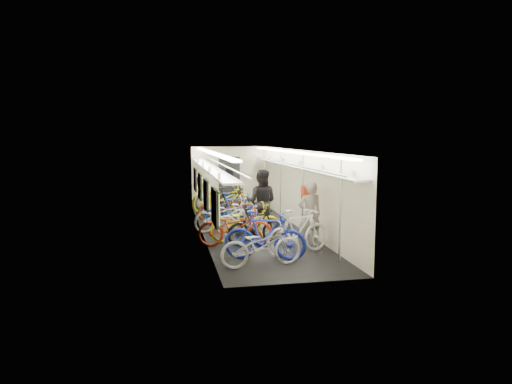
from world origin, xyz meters
name	(u,v)px	position (x,y,z in m)	size (l,w,h in m)	color
train_car_shell	(236,174)	(-0.36, 0.71, 1.66)	(10.00, 10.00, 10.00)	black
bicycle_0	(261,245)	(-0.53, -3.77, 0.47)	(0.63, 1.81, 0.95)	#AEADB2
bicycle_1	(265,236)	(-0.34, -3.27, 0.57)	(0.53, 1.89, 1.13)	#1B29A7
bicycle_2	(235,227)	(-0.79, -1.81, 0.50)	(0.67, 1.91, 1.00)	#9C2911
bicycle_3	(256,226)	(-0.23, -1.73, 0.48)	(0.45, 1.60, 0.96)	black
bicycle_4	(246,222)	(-0.43, -1.32, 0.52)	(0.68, 1.96, 1.03)	gold
bicycle_5	(244,220)	(-0.40, -0.77, 0.47)	(0.44, 1.56, 0.94)	silver
bicycle_6	(226,215)	(-0.79, 0.03, 0.51)	(0.68, 1.94, 1.02)	silver
bicycle_7	(235,210)	(-0.44, 0.47, 0.55)	(0.52, 1.85, 1.11)	#1B3BA4
bicycle_8	(227,207)	(-0.57, 1.51, 0.50)	(0.67, 1.91, 1.00)	#933210
bicycle_9	(230,203)	(-0.37, 2.06, 0.55)	(0.52, 1.82, 1.10)	black
bicycle_10	(222,198)	(-0.53, 3.10, 0.58)	(0.77, 2.20, 1.16)	yellow
bicycle_11	(298,232)	(0.55, -2.91, 0.55)	(0.52, 1.83, 1.10)	white
bicycle_12	(221,199)	(-0.52, 3.52, 0.51)	(0.68, 1.95, 1.03)	#5D5C61
passenger_near	(310,215)	(1.02, -2.34, 0.84)	(0.61, 0.40, 1.68)	gray
passenger_mid	(261,202)	(0.16, -0.51, 0.94)	(0.91, 0.71, 1.88)	black
backpack	(306,193)	(1.25, -1.33, 1.28)	(0.26, 0.14, 0.38)	#AC2D11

